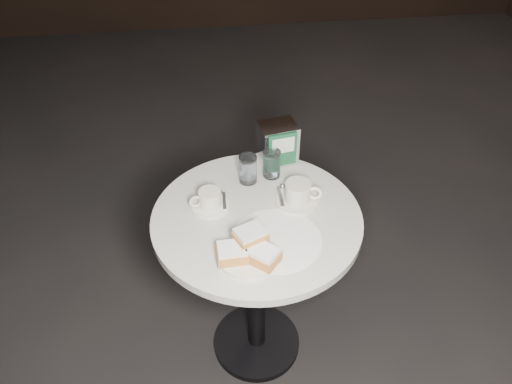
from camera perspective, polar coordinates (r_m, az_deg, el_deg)
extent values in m
plane|color=black|center=(2.23, 0.07, -16.93)|extent=(7.00, 7.00, 0.00)
cylinder|color=black|center=(2.21, 0.07, -16.72)|extent=(0.36, 0.36, 0.03)
cylinder|color=black|center=(1.93, 0.08, -11.01)|extent=(0.07, 0.07, 0.70)
cylinder|color=white|center=(1.66, 0.09, -3.08)|extent=(0.70, 0.70, 0.03)
cylinder|color=white|center=(1.57, 2.33, -5.45)|extent=(0.33, 0.33, 0.00)
cylinder|color=silver|center=(1.52, -0.93, -7.31)|extent=(0.23, 0.23, 0.01)
cube|color=#D18840|center=(1.49, -2.73, -7.10)|extent=(0.09, 0.08, 0.03)
cube|color=white|center=(1.47, -2.76, -6.47)|extent=(0.09, 0.07, 0.01)
cube|color=#CB823E|center=(1.48, 0.81, -7.39)|extent=(0.12, 0.11, 0.03)
cube|color=white|center=(1.46, 0.82, -6.76)|extent=(0.11, 0.11, 0.01)
cube|color=#C0813B|center=(1.50, -0.67, -5.20)|extent=(0.11, 0.10, 0.03)
cube|color=white|center=(1.48, -0.68, -4.56)|extent=(0.10, 0.09, 0.01)
cylinder|color=white|center=(1.69, -5.23, -1.58)|extent=(0.15, 0.15, 0.01)
cylinder|color=silver|center=(1.67, -5.30, -0.72)|extent=(0.09, 0.09, 0.06)
cylinder|color=#89694B|center=(1.65, -5.35, -0.09)|extent=(0.08, 0.08, 0.00)
torus|color=beige|center=(1.66, -6.90, -1.09)|extent=(0.05, 0.02, 0.05)
cube|color=silver|center=(1.69, -3.64, -1.02)|extent=(0.01, 0.09, 0.00)
sphere|color=#B8B8BD|center=(1.72, -4.09, -0.04)|extent=(0.02, 0.02, 0.02)
cylinder|color=silver|center=(1.71, 4.73, -0.94)|extent=(0.19, 0.19, 0.01)
cylinder|color=silver|center=(1.68, 4.80, 0.06)|extent=(0.11, 0.11, 0.07)
cylinder|color=#856449|center=(1.66, 4.85, 0.79)|extent=(0.10, 0.10, 0.00)
torus|color=white|center=(1.68, 6.70, -0.13)|extent=(0.06, 0.03, 0.05)
cube|color=silver|center=(1.71, 2.83, -0.53)|extent=(0.01, 0.10, 0.00)
sphere|color=silver|center=(1.74, 3.04, 0.65)|extent=(0.02, 0.02, 0.02)
cylinder|color=white|center=(1.76, -0.93, 2.64)|extent=(0.08, 0.08, 0.10)
cylinder|color=silver|center=(1.76, -0.93, 2.54)|extent=(0.07, 0.07, 0.09)
cylinder|color=white|center=(1.79, 1.80, 3.25)|extent=(0.07, 0.07, 0.10)
cylinder|color=silver|center=(1.79, 1.80, 3.15)|extent=(0.06, 0.06, 0.09)
cube|color=silver|center=(1.85, 2.46, 5.62)|extent=(0.15, 0.13, 0.16)
cube|color=#195A36|center=(1.80, 3.07, 4.78)|extent=(0.11, 0.02, 0.13)
cube|color=white|center=(1.78, 3.14, 5.31)|extent=(0.08, 0.02, 0.06)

